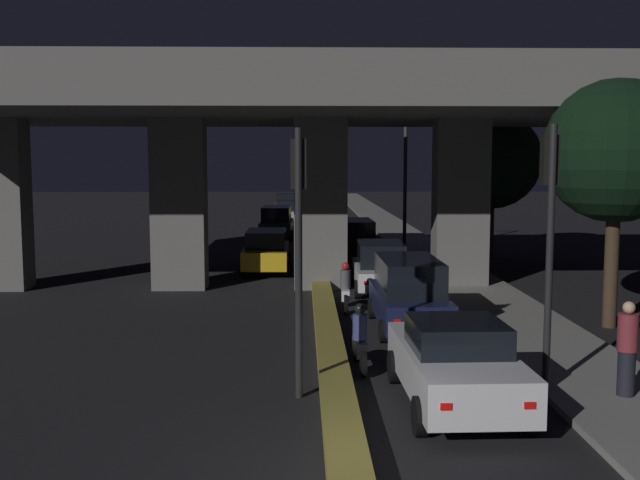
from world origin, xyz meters
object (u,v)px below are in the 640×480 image
at_px(street_lamp, 398,166).
at_px(car_silver_third_oncoming, 287,211).
at_px(car_taxi_yellow_lead_oncoming, 266,250).
at_px(traffic_light_left_of_median, 299,216).
at_px(traffic_light_right_of_median, 549,213).
at_px(car_dark_green_second_oncoming, 277,222).
at_px(motorcycle_white_filtering_mid, 345,290).
at_px(car_white_lead, 455,363).
at_px(car_black_fourth, 355,238).
at_px(car_dark_blue_second, 409,293).
at_px(car_white_fifth, 355,231).
at_px(car_dark_red_fourth_oncoming, 285,202).
at_px(car_white_third, 380,266).
at_px(pedestrian_on_sidewalk, 627,349).
at_px(motorcycle_black_filtering_near, 360,341).

distance_m(street_lamp, car_silver_third_oncoming, 20.78).
bearing_deg(car_taxi_yellow_lead_oncoming, traffic_light_left_of_median, 5.06).
distance_m(traffic_light_right_of_median, car_dark_green_second_oncoming, 30.63).
bearing_deg(car_silver_third_oncoming, motorcycle_white_filtering_mid, 5.97).
height_order(car_white_lead, car_black_fourth, car_black_fourth).
height_order(car_dark_blue_second, car_white_fifth, car_dark_blue_second).
bearing_deg(car_dark_red_fourth_oncoming, car_white_fifth, 7.74).
relative_size(traffic_light_right_of_median, car_dark_blue_second, 1.18).
distance_m(traffic_light_left_of_median, car_white_third, 12.26).
xyz_separation_m(car_white_lead, pedestrian_on_sidewalk, (3.28, 0.13, 0.21)).
height_order(car_dark_blue_second, car_white_third, car_dark_blue_second).
distance_m(car_dark_blue_second, car_taxi_yellow_lead_oncoming, 11.64).
height_order(traffic_light_right_of_median, street_lamp, street_lamp).
relative_size(car_white_third, car_white_fifth, 0.91).
height_order(car_white_lead, car_dark_red_fourth_oncoming, car_white_lead).
distance_m(car_taxi_yellow_lead_oncoming, car_silver_third_oncoming, 25.16).
relative_size(traffic_light_left_of_median, car_dark_blue_second, 1.17).
relative_size(street_lamp, car_taxi_yellow_lead_oncoming, 1.58).
xyz_separation_m(car_dark_blue_second, car_white_fifth, (0.01, 20.93, -0.31)).
bearing_deg(car_dark_green_second_oncoming, motorcycle_white_filtering_mid, 8.96).
height_order(car_black_fourth, car_dark_green_second_oncoming, car_dark_green_second_oncoming).
bearing_deg(car_silver_third_oncoming, car_taxi_yellow_lead_oncoming, 0.99).
distance_m(car_dark_blue_second, car_black_fourth, 14.89).
height_order(car_dark_red_fourth_oncoming, motorcycle_black_filtering_near, car_dark_red_fourth_oncoming).
bearing_deg(car_dark_blue_second, car_silver_third_oncoming, 6.09).
bearing_deg(car_dark_blue_second, car_black_fourth, 1.28).
bearing_deg(car_silver_third_oncoming, motorcycle_black_filtering_near, 5.21).
xyz_separation_m(street_lamp, motorcycle_black_filtering_near, (-3.40, -20.18, -3.67)).
bearing_deg(car_dark_green_second_oncoming, car_taxi_yellow_lead_oncoming, 1.60).
xyz_separation_m(car_white_third, motorcycle_black_filtering_near, (-1.47, -9.77, -0.27)).
distance_m(street_lamp, car_dark_red_fourth_oncoming, 33.53).
relative_size(motorcycle_black_filtering_near, pedestrian_on_sidewalk, 1.02).
relative_size(car_taxi_yellow_lead_oncoming, car_dark_red_fourth_oncoming, 1.04).
xyz_separation_m(car_black_fourth, car_dark_green_second_oncoming, (-3.98, 9.24, 0.03)).
bearing_deg(pedestrian_on_sidewalk, car_dark_green_second_oncoming, 104.07).
bearing_deg(car_dark_red_fourth_oncoming, pedestrian_on_sidewalk, 6.62).
bearing_deg(pedestrian_on_sidewalk, motorcycle_white_filtering_mid, 118.40).
bearing_deg(car_black_fourth, car_taxi_yellow_lead_oncoming, 134.83).
distance_m(car_black_fourth, car_dark_green_second_oncoming, 10.06).
bearing_deg(motorcycle_black_filtering_near, car_dark_red_fourth_oncoming, 0.56).
bearing_deg(car_dark_blue_second, motorcycle_white_filtering_mid, 31.01).
bearing_deg(car_dark_red_fourth_oncoming, car_silver_third_oncoming, 0.53).
xyz_separation_m(traffic_light_right_of_median, car_dark_blue_second, (-1.85, 5.75, -2.57)).
height_order(car_dark_green_second_oncoming, car_silver_third_oncoming, car_dark_green_second_oncoming).
height_order(car_white_third, car_silver_third_oncoming, car_white_third).
xyz_separation_m(traffic_light_left_of_median, car_taxi_yellow_lead_oncoming, (-1.41, 16.54, -2.64)).
xyz_separation_m(street_lamp, car_taxi_yellow_lead_oncoming, (-6.14, -5.51, -3.41)).
relative_size(car_white_third, car_taxi_yellow_lead_oncoming, 0.95).
height_order(car_white_third, pedestrian_on_sidewalk, pedestrian_on_sidewalk).
relative_size(car_silver_third_oncoming, pedestrian_on_sidewalk, 2.26).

